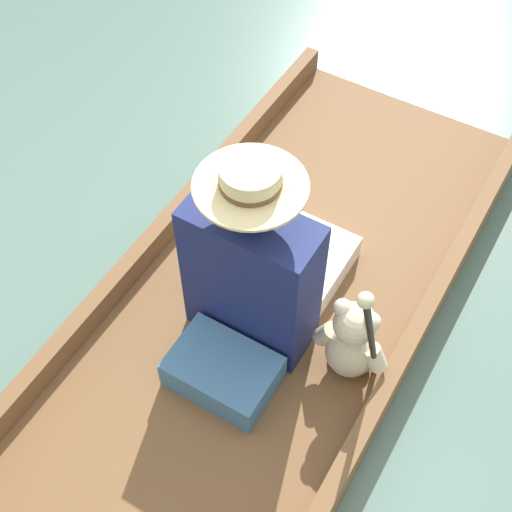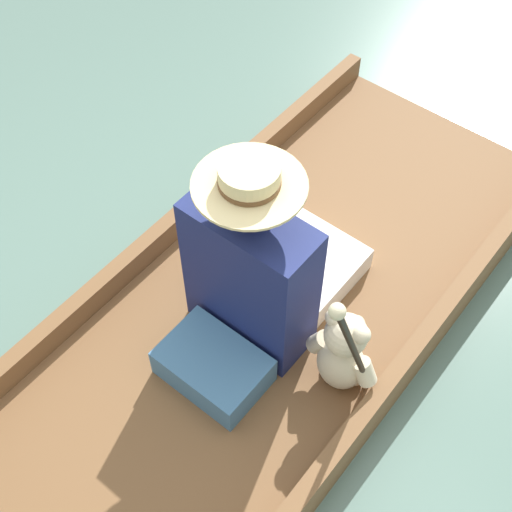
{
  "view_description": "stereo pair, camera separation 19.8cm",
  "coord_description": "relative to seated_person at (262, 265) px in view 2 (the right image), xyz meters",
  "views": [
    {
      "loc": [
        0.71,
        -1.16,
        2.4
      ],
      "look_at": [
        -0.01,
        0.05,
        0.52
      ],
      "focal_mm": 50.0,
      "sensor_mm": 36.0,
      "label": 1
    },
    {
      "loc": [
        0.87,
        -1.05,
        2.4
      ],
      "look_at": [
        -0.01,
        0.05,
        0.52
      ],
      "focal_mm": 50.0,
      "sensor_mm": 36.0,
      "label": 2
    }
  ],
  "objects": [
    {
      "name": "seated_person",
      "position": [
        0.0,
        0.0,
        0.0
      ],
      "size": [
        0.45,
        0.67,
        0.84
      ],
      "rotation": [
        0.0,
        0.0,
        -0.16
      ],
      "color": "white",
      "rests_on": "punt_boat"
    },
    {
      "name": "punt_boat",
      "position": [
        0.01,
        -0.09,
        -0.36
      ],
      "size": [
        1.12,
        2.95,
        0.23
      ],
      "color": "brown",
      "rests_on": "ground_plane"
    },
    {
      "name": "seat_cushion",
      "position": [
        0.03,
        -0.31,
        -0.24
      ],
      "size": [
        0.36,
        0.25,
        0.13
      ],
      "color": "teal",
      "rests_on": "punt_boat"
    },
    {
      "name": "teddy_bear",
      "position": [
        0.38,
        -0.05,
        -0.12
      ],
      "size": [
        0.28,
        0.16,
        0.4
      ],
      "color": "beige",
      "rests_on": "punt_boat"
    },
    {
      "name": "walking_cane",
      "position": [
        0.47,
        -0.18,
        0.2
      ],
      "size": [
        0.04,
        0.36,
        0.88
      ],
      "color": "black",
      "rests_on": "punt_boat"
    },
    {
      "name": "ground_plane",
      "position": [
        0.01,
        -0.09,
        -0.43
      ],
      "size": [
        16.0,
        16.0,
        0.0
      ],
      "primitive_type": "plane",
      "color": "slate"
    },
    {
      "name": "wine_glass",
      "position": [
        -0.41,
        0.26,
        -0.19
      ],
      "size": [
        0.07,
        0.07,
        0.19
      ],
      "color": "silver",
      "rests_on": "punt_boat"
    }
  ]
}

